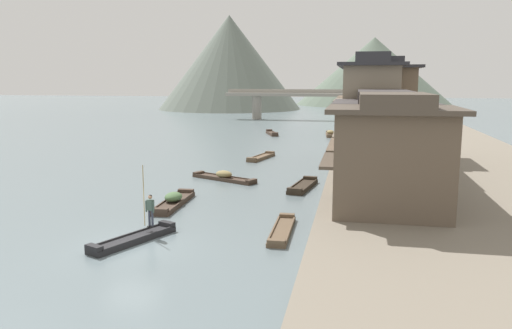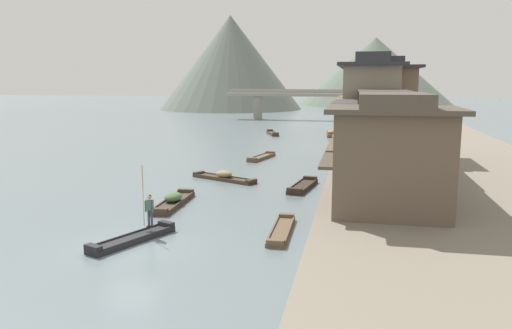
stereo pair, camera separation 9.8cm
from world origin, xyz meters
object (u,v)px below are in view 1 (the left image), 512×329
at_px(boat_moored_far, 282,230).
at_px(stone_bridge, 303,99).
at_px(boat_moored_nearest, 174,201).
at_px(house_waterfront_nearest, 392,154).
at_px(boat_midriver_drifting, 330,134).
at_px(house_waterfront_tall, 369,112).
at_px(house_waterfront_second, 382,140).
at_px(boat_upstream_distant, 303,186).
at_px(boat_moored_third, 261,157).
at_px(boat_midriver_upstream, 224,177).
at_px(house_waterfront_narrow, 379,108).
at_px(boat_moored_second, 272,133).
at_px(boatman_person, 150,207).
at_px(boat_foreground_poled, 133,239).

bearing_deg(boat_moored_far, stone_bridge, 95.13).
height_order(boat_moored_nearest, house_waterfront_nearest, house_waterfront_nearest).
height_order(boat_midriver_drifting, house_waterfront_tall, house_waterfront_tall).
bearing_deg(house_waterfront_second, boat_upstream_distant, 163.97).
bearing_deg(boat_moored_third, house_waterfront_second, -53.31).
bearing_deg(boat_upstream_distant, boat_midriver_upstream, 163.73).
bearing_deg(stone_bridge, house_waterfront_second, -79.55).
bearing_deg(boat_moored_far, house_waterfront_narrow, 76.87).
bearing_deg(boat_midriver_upstream, house_waterfront_nearest, -40.58).
bearing_deg(stone_bridge, boat_upstream_distant, -84.05).
bearing_deg(boat_moored_far, boat_moored_second, 100.01).
distance_m(boatman_person, stone_bridge, 73.45).
bearing_deg(boatman_person, boat_moored_second, 92.06).
relative_size(boatman_person, boat_midriver_drifting, 0.60).
xyz_separation_m(boat_moored_nearest, boat_moored_third, (1.87, 18.93, -0.13)).
bearing_deg(boatman_person, boat_foreground_poled, -112.34).
bearing_deg(stone_bridge, boat_foreground_poled, -90.15).
height_order(boat_midriver_upstream, house_waterfront_nearest, house_waterfront_nearest).
bearing_deg(boat_upstream_distant, house_waterfront_nearest, -56.45).
height_order(boat_moored_far, house_waterfront_narrow, house_waterfront_narrow).
height_order(boat_foreground_poled, boat_midriver_upstream, boat_midriver_upstream).
relative_size(boat_midriver_upstream, house_waterfront_tall, 0.63).
height_order(boat_moored_second, boat_midriver_drifting, boat_midriver_drifting).
height_order(boat_midriver_upstream, stone_bridge, stone_bridge).
height_order(boat_moored_far, boat_midriver_upstream, boat_midriver_upstream).
relative_size(boat_moored_nearest, boat_upstream_distant, 1.14).
distance_m(boatman_person, house_waterfront_tall, 21.45).
bearing_deg(boat_midriver_drifting, boat_moored_third, -104.43).
bearing_deg(house_waterfront_narrow, boat_midriver_drifting, 103.99).
bearing_deg(boat_moored_second, boat_foreground_poled, -88.51).
relative_size(boat_foreground_poled, boat_moored_third, 0.95).
xyz_separation_m(boat_foreground_poled, boat_moored_nearest, (-0.63, 7.08, 0.11)).
xyz_separation_m(boat_moored_third, house_waterfront_tall, (9.85, -6.69, 4.88)).
xyz_separation_m(boat_midriver_upstream, house_waterfront_nearest, (11.54, -9.88, 3.49)).
relative_size(boatman_person, house_waterfront_tall, 0.35).
bearing_deg(boat_moored_nearest, boat_moored_far, -30.53).
distance_m(boat_moored_third, stone_bridge, 48.61).
bearing_deg(boat_midriver_upstream, house_waterfront_second, -16.16).
relative_size(boat_upstream_distant, house_waterfront_tall, 0.55).
height_order(boat_midriver_upstream, house_waterfront_second, house_waterfront_second).
relative_size(boat_moored_nearest, house_waterfront_tall, 0.62).
bearing_deg(boat_upstream_distant, house_waterfront_tall, 52.63).
distance_m(boat_moored_second, house_waterfront_nearest, 44.17).
bearing_deg(boat_midriver_upstream, boatman_person, -89.80).
relative_size(house_waterfront_nearest, house_waterfront_tall, 0.78).
bearing_deg(boat_midriver_drifting, house_waterfront_tall, -81.20).
height_order(boat_midriver_drifting, house_waterfront_nearest, house_waterfront_nearest).
height_order(boat_moored_far, stone_bridge, stone_bridge).
relative_size(boat_moored_second, house_waterfront_nearest, 0.68).
bearing_deg(stone_bridge, house_waterfront_nearest, -80.38).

